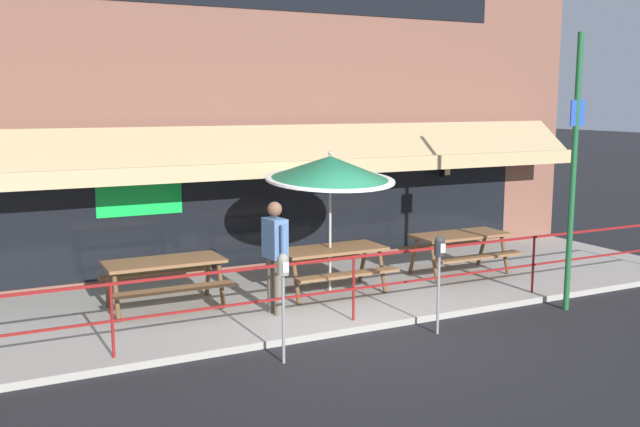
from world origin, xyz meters
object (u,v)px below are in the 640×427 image
picnic_table_left (165,270)px  parking_meter_near (283,275)px  picnic_table_centre (331,257)px  parking_meter_far (439,255)px  patio_umbrella_centre (330,169)px  picnic_table_right (460,242)px  pedestrian_walking (275,251)px  street_sign_pole (573,171)px

picnic_table_left → parking_meter_near: size_ratio=1.27×
picnic_table_centre → parking_meter_near: size_ratio=1.27×
parking_meter_far → patio_umbrella_centre: bearing=101.7°
picnic_table_centre → picnic_table_right: size_ratio=1.00×
pedestrian_walking → picnic_table_left: bearing=144.8°
parking_meter_near → parking_meter_far: same height
picnic_table_right → pedestrian_walking: pedestrian_walking is taller
picnic_table_centre → parking_meter_near: parking_meter_near is taller
patio_umbrella_centre → parking_meter_near: bearing=-128.3°
parking_meter_far → street_sign_pole: 2.76m
picnic_table_left → picnic_table_right: size_ratio=1.00×
picnic_table_right → pedestrian_walking: (-4.04, -0.76, 0.35)m
pedestrian_walking → picnic_table_centre: bearing=27.2°
picnic_table_centre → picnic_table_right: bearing=1.9°
picnic_table_centre → street_sign_pole: (3.04, -2.26, 1.51)m
patio_umbrella_centre → parking_meter_near: patio_umbrella_centre is taller
parking_meter_far → picnic_table_left: bearing=140.4°
parking_meter_far → picnic_table_centre: bearing=102.0°
pedestrian_walking → street_sign_pole: 4.77m
parking_meter_near → picnic_table_left: bearing=106.2°
patio_umbrella_centre → parking_meter_near: size_ratio=1.67×
picnic_table_right → patio_umbrella_centre: patio_umbrella_centre is taller
parking_meter_far → pedestrian_walking: bearing=137.3°
parking_meter_near → patio_umbrella_centre: bearing=51.7°
picnic_table_right → parking_meter_near: size_ratio=1.27×
picnic_table_centre → parking_meter_far: bearing=-78.0°
picnic_table_centre → parking_meter_near: bearing=-128.8°
picnic_table_left → pedestrian_walking: (1.43, -1.01, 0.35)m
picnic_table_left → pedestrian_walking: 1.78m
parking_meter_near → street_sign_pole: size_ratio=0.33×
parking_meter_near → parking_meter_far: (2.43, 0.08, 0.00)m
picnic_table_left → picnic_table_centre: same height
picnic_table_centre → patio_umbrella_centre: (0.00, 0.05, 1.47)m
picnic_table_centre → street_sign_pole: street_sign_pole is taller
parking_meter_far → street_sign_pole: size_ratio=0.33×
patio_umbrella_centre → street_sign_pole: street_sign_pole is taller
pedestrian_walking → street_sign_pole: (4.35, -1.59, 1.16)m
picnic_table_centre → street_sign_pole: size_ratio=0.42×
picnic_table_centre → patio_umbrella_centre: size_ratio=0.76×
patio_umbrella_centre → picnic_table_centre: bearing=-90.0°
picnic_table_left → parking_meter_far: parking_meter_far is taller
patio_umbrella_centre → parking_meter_far: 2.64m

